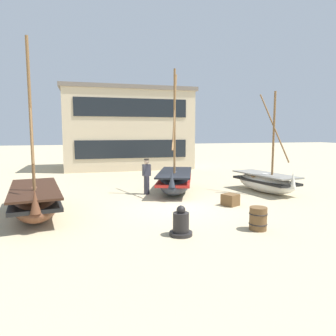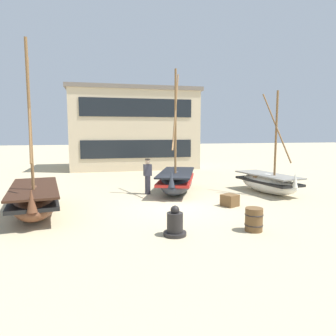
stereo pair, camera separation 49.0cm
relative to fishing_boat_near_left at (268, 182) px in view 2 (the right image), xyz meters
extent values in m
plane|color=tan|center=(-5.06, -1.44, -0.53)|extent=(120.00, 120.00, 0.00)
ellipsoid|color=silver|center=(0.00, 0.02, -0.07)|extent=(1.89, 3.73, 0.92)
cube|color=black|center=(0.00, 0.02, 0.05)|extent=(1.88, 3.59, 0.11)
cube|color=gray|center=(0.00, 0.02, 0.36)|extent=(1.91, 3.66, 0.06)
cone|color=silver|center=(0.29, -1.66, 0.35)|extent=(0.30, 0.30, 0.64)
cylinder|color=brown|center=(0.07, -0.42, 2.20)|extent=(0.10, 0.10, 4.17)
cylinder|color=brown|center=(0.07, -0.42, 2.64)|extent=(0.42, 2.02, 3.19)
cube|color=brown|center=(-0.05, 0.28, 0.25)|extent=(1.24, 0.37, 0.06)
ellipsoid|color=#2D333D|center=(-4.28, 1.11, -0.02)|extent=(2.85, 4.48, 1.02)
cube|color=red|center=(-4.28, 1.11, 0.11)|extent=(2.80, 4.33, 0.12)
cube|color=black|center=(-4.28, 1.11, 0.45)|extent=(2.86, 4.42, 0.07)
cone|color=#2D333D|center=(-4.98, -0.80, 0.44)|extent=(0.38, 0.38, 0.72)
cylinder|color=brown|center=(-4.46, 0.61, 2.72)|extent=(0.10, 0.10, 5.06)
cylinder|color=brown|center=(-4.46, 0.61, 3.41)|extent=(0.92, 2.35, 3.60)
cube|color=brown|center=(-4.17, 1.41, 0.34)|extent=(1.37, 0.64, 0.06)
ellipsoid|color=brown|center=(-10.23, -1.60, -0.02)|extent=(2.20, 4.74, 1.01)
cube|color=black|center=(-10.23, -1.60, 0.10)|extent=(2.19, 4.56, 0.12)
cube|color=#351E13|center=(-10.23, -1.60, 0.44)|extent=(2.23, 4.66, 0.07)
cone|color=brown|center=(-9.90, -3.77, 0.43)|extent=(0.35, 0.35, 0.71)
cylinder|color=brown|center=(-10.15, -2.16, 2.81)|extent=(0.10, 0.10, 5.26)
cylinder|color=brown|center=(-10.15, -2.16, 3.20)|extent=(0.32, 1.63, 3.57)
cube|color=brown|center=(-10.29, -1.26, 0.33)|extent=(1.45, 0.38, 0.06)
cylinder|color=#33333D|center=(-5.71, 1.02, -0.09)|extent=(0.26, 0.26, 0.88)
cube|color=#383842|center=(-5.71, 1.02, 0.62)|extent=(0.40, 0.29, 0.54)
sphere|color=beige|center=(-5.71, 1.02, 1.01)|extent=(0.22, 0.22, 0.22)
cylinder|color=#2D2823|center=(-5.71, 1.02, 1.13)|extent=(0.24, 0.24, 0.05)
cylinder|color=black|center=(-5.89, -4.95, -0.48)|extent=(0.66, 0.66, 0.10)
cylinder|color=black|center=(-5.89, -4.95, -0.15)|extent=(0.46, 0.46, 0.56)
sphere|color=black|center=(-5.89, -4.95, 0.22)|extent=(0.26, 0.26, 0.26)
cylinder|color=brown|center=(-3.50, -5.10, -0.18)|extent=(0.52, 0.52, 0.70)
torus|color=black|center=(-3.50, -5.10, -0.02)|extent=(0.56, 0.56, 0.03)
torus|color=black|center=(-3.50, -5.10, -0.33)|extent=(0.56, 0.56, 0.03)
cube|color=brown|center=(-2.90, -2.06, -0.29)|extent=(0.76, 0.76, 0.47)
cube|color=beige|center=(-5.06, 12.33, 2.50)|extent=(9.81, 5.43, 6.06)
cube|color=#70665B|center=(-5.06, 12.33, 5.68)|extent=(10.20, 5.65, 0.30)
cube|color=black|center=(-5.06, 9.58, 1.14)|extent=(8.24, 0.06, 1.33)
cube|color=black|center=(-5.06, 9.58, 4.17)|extent=(8.24, 0.06, 1.33)
camera|label=1|loc=(-8.48, -13.10, 2.43)|focal=32.93mm
camera|label=2|loc=(-8.00, -13.21, 2.43)|focal=32.93mm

